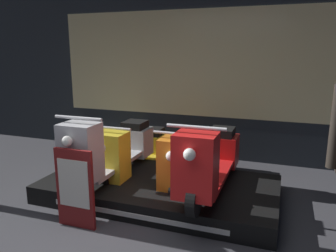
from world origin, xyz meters
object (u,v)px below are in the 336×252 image
scooter_display_right (210,160)px  scooter_backrow_1 (192,160)px  scooter_display_left (111,149)px  scooter_backrow_0 (134,154)px  price_sign_board (75,188)px

scooter_display_right → scooter_backrow_1: (-0.35, 0.53, -0.22)m
scooter_display_left → scooter_display_right: size_ratio=1.00×
scooter_display_left → scooter_display_right: bearing=0.0°
scooter_display_left → scooter_backrow_0: 0.57m
scooter_display_right → scooter_backrow_1: bearing=123.8°
scooter_display_right → price_sign_board: scooter_display_right is taller
scooter_display_left → scooter_backrow_1: (0.90, 0.53, -0.22)m
scooter_display_right → price_sign_board: (-1.17, -0.89, -0.15)m
price_sign_board → scooter_display_left: bearing=95.4°
price_sign_board → scooter_backrow_0: bearing=91.2°
scooter_backrow_0 → price_sign_board: bearing=-88.8°
scooter_display_left → scooter_display_right: 1.25m
scooter_backrow_1 → price_sign_board: (-0.81, -1.42, 0.07)m
scooter_display_right → scooter_backrow_0: scooter_display_right is taller
scooter_backrow_1 → scooter_display_right: bearing=-56.2°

